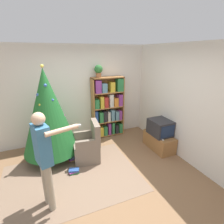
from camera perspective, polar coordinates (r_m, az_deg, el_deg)
name	(u,v)px	position (r m, az deg, el deg)	size (l,w,h in m)	color
ground_plane	(106,176)	(3.79, -2.09, -20.30)	(14.00, 14.00, 0.00)	#846042
wall_back	(80,94)	(4.94, -10.40, 5.85)	(8.00, 0.10, 2.60)	silver
wall_right	(188,105)	(4.19, 23.53, 2.22)	(0.10, 8.00, 2.60)	silver
area_rug	(72,178)	(3.83, -12.91, -20.21)	(2.64, 1.86, 0.01)	#7F6651
bookshelf	(108,108)	(5.06, -1.25, 1.37)	(0.92, 0.28, 1.75)	#A8703D
tv_stand	(159,141)	(4.75, 15.08, -9.24)	(0.43, 0.86, 0.40)	#996638
television	(160,127)	(4.58, 15.52, -4.87)	(0.47, 0.56, 0.39)	#28282D
game_remote	(162,139)	(4.40, 16.01, -8.53)	(0.04, 0.12, 0.02)	white
christmas_tree	(48,112)	(4.05, -20.22, -0.02)	(1.23, 1.23, 2.17)	#4C3323
armchair	(88,147)	(4.15, -7.82, -11.21)	(0.64, 0.63, 0.92)	#7A6B5B
standing_person	(44,154)	(2.84, -21.29, -12.79)	(0.71, 0.45, 1.62)	#9E937F
potted_plant	(98,70)	(4.76, -4.44, 13.47)	(0.22, 0.22, 0.33)	#935B38
book_pile_near_tree	(73,158)	(4.30, -12.63, -14.46)	(0.23, 0.18, 0.12)	gold
book_pile_by_chair	(74,171)	(3.93, -12.30, -18.33)	(0.23, 0.19, 0.09)	#2D7A42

